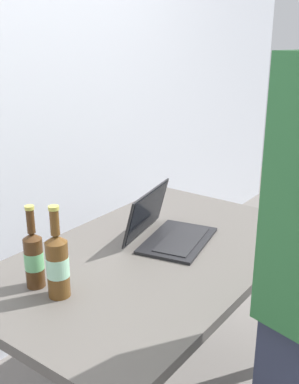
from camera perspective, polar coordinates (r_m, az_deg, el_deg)
The scene contains 5 objects.
desk at distance 1.82m, azimuth 0.49°, elevation -10.72°, with size 1.36×0.82×0.77m.
laptop at distance 1.85m, azimuth 2.15°, elevation -4.70°, with size 0.40×0.35×0.21m.
beer_bottle_dark at distance 1.54m, azimuth -14.27°, elevation -7.93°, with size 0.06×0.06×0.28m.
beer_bottle_brown at distance 1.47m, azimuth -11.43°, elevation -8.76°, with size 0.07×0.07×0.31m.
back_wall at distance 2.21m, azimuth -18.23°, elevation 11.41°, with size 6.00×0.10×2.60m, color silver.
Camera 1 is at (-1.28, -0.93, 1.55)m, focal length 42.62 mm.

